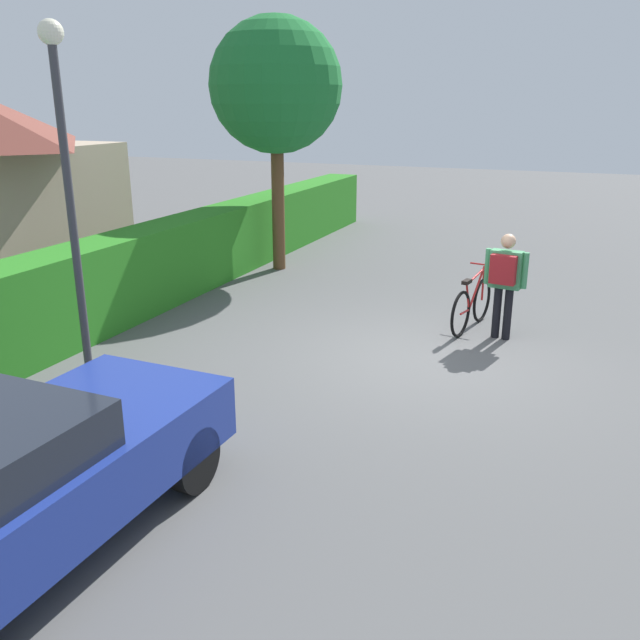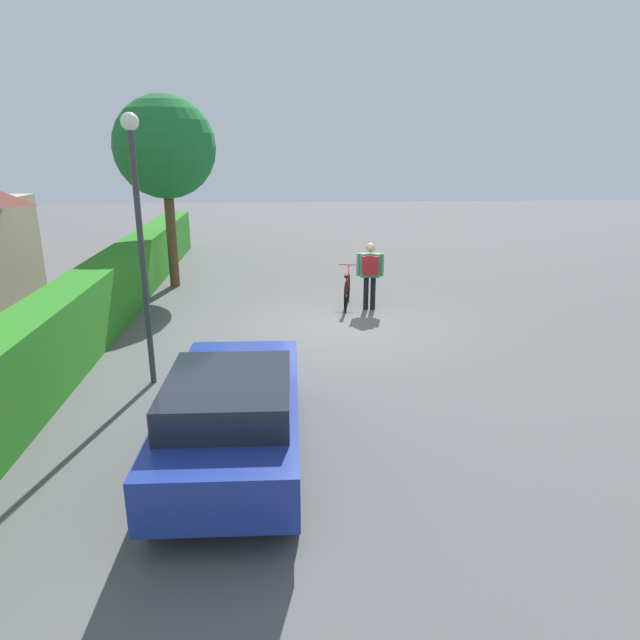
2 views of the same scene
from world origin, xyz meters
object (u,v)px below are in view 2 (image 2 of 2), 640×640
at_px(parked_car_near, 233,412).
at_px(bicycle, 347,291).
at_px(street_lamp, 139,218).
at_px(person_rider, 370,270).
at_px(tree_kerbside, 165,148).

distance_m(parked_car_near, bicycle, 7.80).
xyz_separation_m(parked_car_near, street_lamp, (2.78, 1.61, 2.16)).
bearing_deg(person_rider, parked_car_near, 157.69).
distance_m(bicycle, person_rider, 0.88).
distance_m(parked_car_near, tree_kerbside, 10.85).
relative_size(parked_car_near, street_lamp, 0.91).
bearing_deg(street_lamp, bicycle, -40.75).
distance_m(parked_car_near, street_lamp, 3.87).
height_order(bicycle, person_rider, person_rider).
distance_m(person_rider, tree_kerbside, 6.77).
bearing_deg(bicycle, tree_kerbside, 61.16).
relative_size(parked_car_near, bicycle, 2.39).
bearing_deg(tree_kerbside, parked_car_near, -166.41).
height_order(bicycle, street_lamp, street_lamp).
bearing_deg(parked_car_near, person_rider, -22.31).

